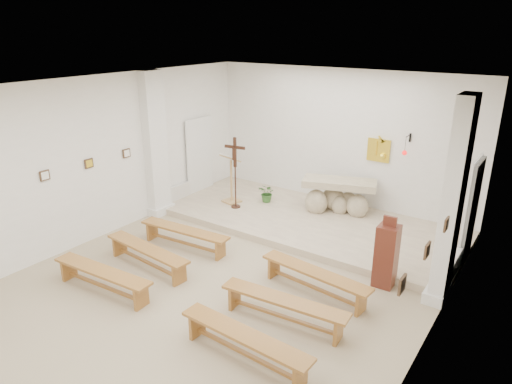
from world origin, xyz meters
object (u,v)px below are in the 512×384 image
Objects in this scene: bench_left_front at (184,234)px; bench_left_second at (147,253)px; lectern at (231,178)px; bench_right_third at (244,340)px; donation_pedestal at (386,255)px; bench_right_front at (315,277)px; bench_right_second at (284,305)px; bench_left_third at (102,275)px; crucifix_stand at (235,168)px; altar at (338,198)px.

bench_left_second is at bearing -94.62° from bench_left_front.
lectern reaches higher than bench_right_third.
bench_left_front is (-3.98, -0.97, -0.26)m from donation_pedestal.
bench_right_front is (-0.90, -0.97, -0.26)m from donation_pedestal.
bench_right_second is 1.00× the size of bench_left_third.
donation_pedestal is 0.64× the size of bench_right_front.
donation_pedestal is at bearing -24.70° from crucifix_stand.
lectern is 0.61× the size of bench_left_front.
bench_right_second is (3.37, -3.21, -0.85)m from crucifix_stand.
altar is at bearing 115.10° from bench_right_front.
crucifix_stand is 0.84× the size of bench_right_second.
lectern is 2.50m from bench_left_front.
crucifix_stand is 4.34m from bench_left_third.
bench_left_front is 1.00× the size of bench_left_third.
crucifix_stand is 1.32× the size of donation_pedestal.
bench_left_second is at bearing 174.87° from bench_right_second.
bench_right_second is at bearing 4.60° from bench_left_second.
altar is 0.88× the size of bench_right_third.
bench_right_second is (-0.90, -2.01, -0.26)m from donation_pedestal.
bench_right_third is at bearing -3.91° from bench_left_third.
bench_right_front is 1.00× the size of bench_right_second.
altar is 3.56m from bench_right_front.
bench_left_third is 3.07m from bench_right_third.
bench_right_front is 1.00× the size of bench_left_third.
bench_right_third is (-0.90, -3.05, -0.26)m from donation_pedestal.
donation_pedestal reaches higher than bench_right_second.
bench_left_second is (-3.07, -1.04, 0.00)m from bench_right_front.
lectern is at bearing 99.57° from bench_left_front.
bench_right_second is at bearing -116.01° from donation_pedestal.
bench_right_second is at bearing 92.01° from bench_right_third.
donation_pedestal is 5.02m from bench_left_third.
crucifix_stand reaches higher than bench_right_front.
bench_left_front is 1.00× the size of bench_right_front.
lectern is 5.04m from bench_right_second.
bench_left_third is at bearing -69.77° from lectern.
crucifix_stand is 0.84× the size of bench_left_third.
bench_right_front is at bearing -89.84° from altar.
bench_left_front is 3.71m from bench_right_third.
bench_left_front is at bearing 156.19° from bench_right_second.
bench_right_third is at bearing -14.08° from bench_left_second.
crucifix_stand is at bearing 130.43° from bench_right_third.
donation_pedestal is 4.10m from bench_left_front.
bench_left_front is at bearing -63.28° from lectern.
crucifix_stand reaches higher than bench_left_second.
bench_left_second is (0.00, -1.04, 0.00)m from bench_left_front.
bench_left_third is at bearing -144.35° from donation_pedestal.
crucifix_stand is at bearing 90.04° from bench_left_third.
bench_left_front is 1.00× the size of bench_right_third.
bench_left_second is 3.07m from bench_right_second.
crucifix_stand is at bearing 93.09° from bench_left_front.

